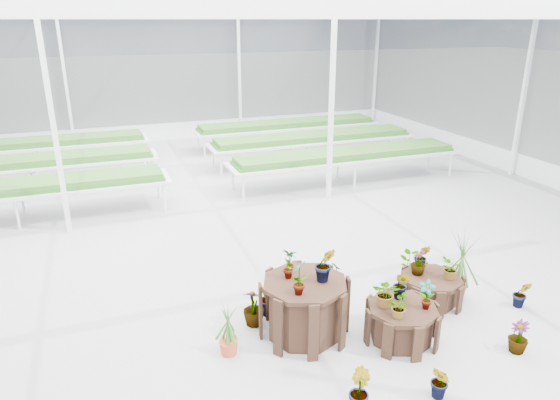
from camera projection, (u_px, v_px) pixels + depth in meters
name	position (u px, v px, depth m)	size (l,w,h in m)	color
ground_plane	(267.00, 299.00, 7.93)	(24.00, 24.00, 0.00)	gray
greenhouse_shell	(265.00, 163.00, 7.17)	(18.00, 24.00, 4.50)	white
steel_frame	(265.00, 163.00, 7.17)	(18.00, 24.00, 4.50)	silver
nursery_benches	(184.00, 161.00, 14.13)	(16.00, 7.00, 0.84)	silver
plinth_tall	(304.00, 308.00, 6.94)	(1.23, 1.23, 0.84)	#321E14
plinth_mid	(401.00, 323.00, 6.86)	(0.99, 0.99, 0.52)	#321E14
plinth_low	(431.00, 289.00, 7.82)	(0.97, 0.97, 0.43)	#321E14
nursery_plants	(377.00, 289.00, 7.22)	(4.89, 3.02, 1.34)	#335E22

